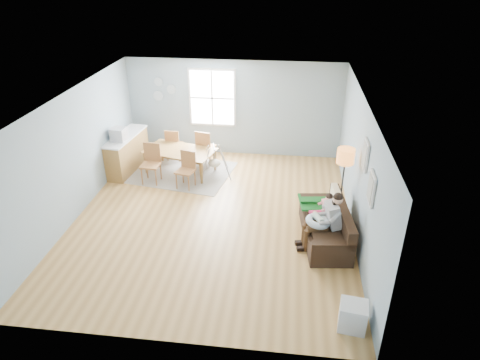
# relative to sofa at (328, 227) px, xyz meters

# --- Properties ---
(room) EXTENTS (8.40, 9.40, 3.90)m
(room) POSITION_rel_sofa_xyz_m (-2.45, 0.52, 2.15)
(room) COLOR #A6743B
(window) EXTENTS (1.32, 0.08, 1.62)m
(window) POSITION_rel_sofa_xyz_m (-3.05, 3.99, 1.38)
(window) COLOR silver
(window) RESTS_ON room
(pictures) EXTENTS (0.05, 1.34, 0.74)m
(pictures) POSITION_rel_sofa_xyz_m (0.52, -0.53, 1.58)
(pictures) COLOR silver
(pictures) RESTS_ON room
(wall_plates) EXTENTS (0.67, 0.02, 0.66)m
(wall_plates) POSITION_rel_sofa_xyz_m (-4.45, 3.99, 1.56)
(wall_plates) COLOR #97AAB5
(wall_plates) RESTS_ON room
(sofa) EXTENTS (1.01, 1.98, 0.77)m
(sofa) POSITION_rel_sofa_xyz_m (0.00, 0.00, 0.00)
(sofa) COLOR black
(sofa) RESTS_ON room
(green_throw) EXTENTS (0.96, 0.80, 0.04)m
(green_throw) POSITION_rel_sofa_xyz_m (-0.14, 0.62, 0.22)
(green_throw) COLOR #155C1B
(green_throw) RESTS_ON sofa
(beige_pillow) EXTENTS (0.17, 0.45, 0.44)m
(beige_pillow) POSITION_rel_sofa_xyz_m (0.14, 0.52, 0.42)
(beige_pillow) COLOR #C3B795
(beige_pillow) RESTS_ON sofa
(father) EXTENTS (0.89, 0.49, 1.22)m
(father) POSITION_rel_sofa_xyz_m (-0.09, -0.29, 0.38)
(father) COLOR gray
(father) RESTS_ON sofa
(nursing_pillow) EXTENTS (0.54, 0.53, 0.20)m
(nursing_pillow) POSITION_rel_sofa_xyz_m (-0.23, -0.30, 0.32)
(nursing_pillow) COLOR silver
(nursing_pillow) RESTS_ON father
(infant) EXTENTS (0.23, 0.33, 0.12)m
(infant) POSITION_rel_sofa_xyz_m (-0.25, -0.27, 0.40)
(infant) COLOR silver
(infant) RESTS_ON nursing_pillow
(toddler) EXTENTS (0.50, 0.31, 0.74)m
(toddler) POSITION_rel_sofa_xyz_m (-0.09, 0.18, 0.37)
(toddler) COLOR silver
(toddler) RESTS_ON sofa
(floor_lamp) EXTENTS (0.35, 0.35, 1.75)m
(floor_lamp) POSITION_rel_sofa_xyz_m (0.27, 0.61, 1.18)
(floor_lamp) COLOR black
(floor_lamp) RESTS_ON room
(storage_cube) EXTENTS (0.46, 0.42, 0.46)m
(storage_cube) POSITION_rel_sofa_xyz_m (0.24, -2.35, -0.04)
(storage_cube) COLOR silver
(storage_cube) RESTS_ON room
(rug) EXTENTS (2.90, 2.39, 0.01)m
(rug) POSITION_rel_sofa_xyz_m (-3.71, 2.58, -0.27)
(rug) COLOR gray
(rug) RESTS_ON room
(dining_table) EXTENTS (2.00, 1.42, 0.63)m
(dining_table) POSITION_rel_sofa_xyz_m (-3.71, 2.58, 0.04)
(dining_table) COLOR brown
(dining_table) RESTS_ON rug
(chair_sw) EXTENTS (0.48, 0.48, 1.01)m
(chair_sw) POSITION_rel_sofa_xyz_m (-4.29, 2.03, 0.31)
(chair_sw) COLOR brown
(chair_sw) RESTS_ON rug
(chair_se) EXTENTS (0.51, 0.51, 0.93)m
(chair_se) POSITION_rel_sofa_xyz_m (-3.35, 1.87, 0.25)
(chair_se) COLOR brown
(chair_se) RESTS_ON rug
(chair_nw) EXTENTS (0.44, 0.44, 0.92)m
(chair_nw) POSITION_rel_sofa_xyz_m (-4.05, 3.30, 0.25)
(chair_nw) COLOR brown
(chair_nw) RESTS_ON rug
(chair_ne) EXTENTS (0.54, 0.54, 1.00)m
(chair_ne) POSITION_rel_sofa_xyz_m (-3.14, 3.14, 0.30)
(chair_ne) COLOR brown
(chair_ne) RESTS_ON rug
(counter) EXTENTS (0.68, 1.78, 0.97)m
(counter) POSITION_rel_sofa_xyz_m (-5.15, 2.62, 0.22)
(counter) COLOR brown
(counter) RESTS_ON room
(monitor) EXTENTS (0.39, 0.37, 0.34)m
(monitor) POSITION_rel_sofa_xyz_m (-5.17, 2.29, 0.87)
(monitor) COLOR #ADACB1
(monitor) RESTS_ON counter
(baby_swing) EXTENTS (0.98, 0.99, 0.82)m
(baby_swing) POSITION_rel_sofa_xyz_m (-2.77, 2.53, 0.10)
(baby_swing) COLOR #ADACB1
(baby_swing) RESTS_ON room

